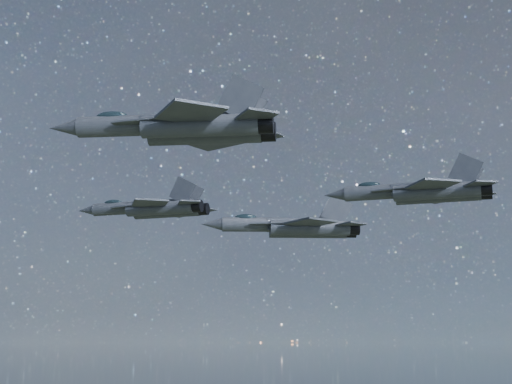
# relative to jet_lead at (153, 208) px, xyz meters

# --- Properties ---
(jet_lead) EXTENTS (15.27, 10.90, 3.90)m
(jet_lead) POSITION_rel_jet_lead_xyz_m (0.00, 0.00, 0.00)
(jet_lead) COLOR #343941
(jet_left) EXTENTS (19.52, 13.06, 4.94)m
(jet_left) POSITION_rel_jet_lead_xyz_m (11.97, 14.33, -0.32)
(jet_left) COLOR #343941
(jet_right) EXTENTS (17.66, 12.17, 4.43)m
(jet_right) POSITION_rel_jet_lead_xyz_m (12.19, -21.43, 1.46)
(jet_right) COLOR #343941
(jet_slot) EXTENTS (15.65, 11.15, 3.99)m
(jet_slot) POSITION_rel_jet_lead_xyz_m (27.83, -2.72, -0.45)
(jet_slot) COLOR #343941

